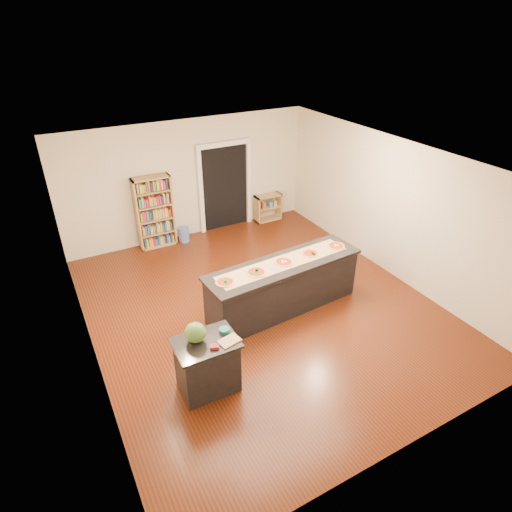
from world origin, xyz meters
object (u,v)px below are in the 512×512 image
kitchen_island (283,286)px  low_shelf (268,207)px  waste_bin (184,234)px  side_counter (207,365)px  bookshelf (155,212)px  watermelon (195,332)px

kitchen_island → low_shelf: (1.71, 3.53, -0.14)m
waste_bin → side_counter: bearing=-105.9°
side_counter → low_shelf: 5.96m
side_counter → bookshelf: size_ratio=0.52×
side_counter → watermelon: watermelon is taller
kitchen_island → bookshelf: 3.77m
kitchen_island → bookshelf: size_ratio=1.75×
side_counter → low_shelf: (3.69, 4.67, -0.09)m
kitchen_island → low_shelf: 3.92m
low_shelf → bookshelf: bearing=180.0°
low_shelf → waste_bin: 2.40m
side_counter → waste_bin: side_counter is taller
low_shelf → waste_bin: (-2.39, -0.11, -0.17)m
side_counter → watermelon: size_ratio=3.01×
side_counter → bookshelf: bearing=82.5°
low_shelf → watermelon: (-3.80, -4.59, 0.67)m
waste_bin → bookshelf: bearing=170.1°
bookshelf → side_counter: bearing=-98.4°
kitchen_island → waste_bin: size_ratio=8.04×
side_counter → waste_bin: 4.75m
bookshelf → waste_bin: bearing=-9.9°
low_shelf → watermelon: bearing=-129.6°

